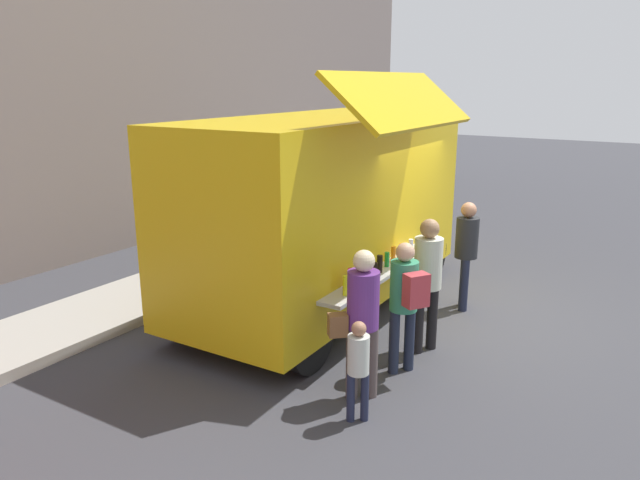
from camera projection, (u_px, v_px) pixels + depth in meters
ground_plane at (458, 312)px, 9.19m from camera, size 60.00×60.00×0.00m
food_truck_main at (327, 205)px, 9.11m from camera, size 5.62×3.09×3.58m
trash_bin at (336, 212)px, 13.98m from camera, size 0.60×0.60×0.95m
customer_front_ordering at (427, 274)px, 7.61m from camera, size 0.57×0.43×1.79m
customer_mid_with_backpack at (405, 295)px, 7.04m from camera, size 0.47×0.53×1.64m
customer_rear_waiting at (361, 312)px, 6.46m from camera, size 0.49×0.51×1.74m
customer_extra_browsing at (466, 246)px, 9.09m from camera, size 0.35×0.35×1.70m
child_near_queue at (358, 362)px, 6.09m from camera, size 0.23×0.23×1.12m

